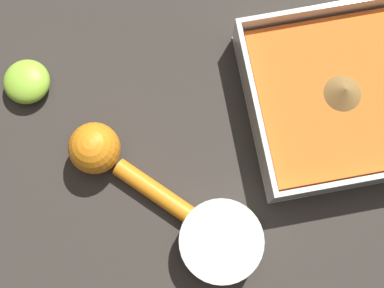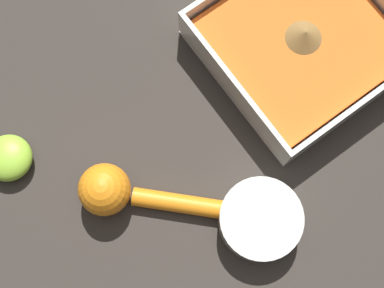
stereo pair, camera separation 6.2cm
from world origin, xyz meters
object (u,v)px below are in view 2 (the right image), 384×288
(square_dish, at_px, (300,44))
(spice_bowl, at_px, (260,220))
(lemon_half, at_px, (8,158))
(lemon_squeezer, at_px, (122,193))

(square_dish, bearing_deg, spice_bowl, -50.53)
(spice_bowl, distance_m, lemon_half, 0.30)
(square_dish, distance_m, lemon_squeezer, 0.28)
(square_dish, height_order, spice_bowl, square_dish)
(lemon_squeezer, relative_size, lemon_half, 2.61)
(lemon_half, bearing_deg, square_dish, 76.22)
(square_dish, relative_size, spice_bowl, 2.28)
(square_dish, height_order, lemon_squeezer, lemon_squeezer)
(square_dish, relative_size, lemon_squeezer, 1.45)
(spice_bowl, bearing_deg, lemon_half, -139.84)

